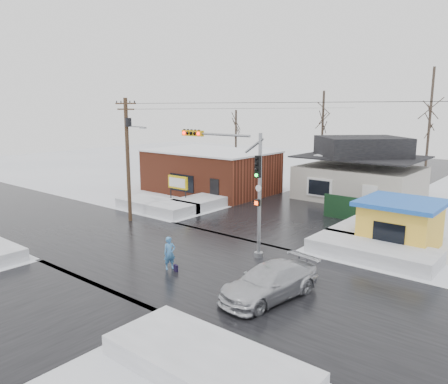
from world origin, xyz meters
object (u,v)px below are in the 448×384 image
Objects in this scene: car at (270,282)px; marquee_sign at (178,183)px; kiosk at (400,223)px; pedestrian at (170,253)px; utility_pole at (128,153)px; traffic_signal at (237,176)px.

marquee_sign is at bearing 156.27° from car.
pedestrian is at bearing -125.10° from kiosk.
utility_pole is at bearing 86.11° from pedestrian.
marquee_sign is (-1.07, 5.99, -3.19)m from utility_pole.
utility_pole is at bearing 177.05° from traffic_signal.
traffic_signal is 1.52× the size of kiosk.
pedestrian reaches higher than car.
utility_pole reaches higher than kiosk.
kiosk reaches higher than marquee_sign.
utility_pole is 18.95m from kiosk.
pedestrian is 6.00m from car.
utility_pole is 16.61m from car.
traffic_signal is 1.36× the size of car.
utility_pole reaches higher than car.
kiosk is (18.50, 0.50, -0.46)m from marquee_sign.
kiosk reaches higher than pedestrian.
kiosk is (17.43, 6.49, -3.65)m from utility_pole.
pedestrian is at bearing -46.34° from marquee_sign.
car is (16.43, -10.57, -1.17)m from marquee_sign.
marquee_sign is at bearing 100.13° from utility_pole.
pedestrian is 0.34× the size of car.
car is (15.36, -4.58, -4.37)m from utility_pole.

